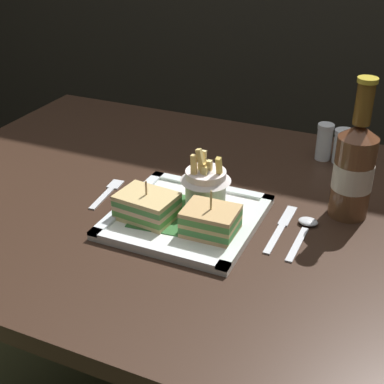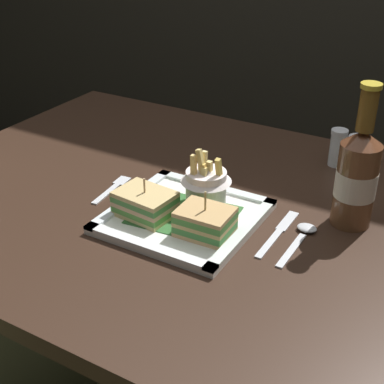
# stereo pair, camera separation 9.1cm
# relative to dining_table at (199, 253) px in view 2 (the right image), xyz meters

# --- Properties ---
(dining_table) EXTENTS (1.20, 0.84, 0.75)m
(dining_table) POSITION_rel_dining_table_xyz_m (0.00, 0.00, 0.00)
(dining_table) COLOR #332117
(dining_table) RESTS_ON ground_plane
(square_plate) EXTENTS (0.25, 0.25, 0.02)m
(square_plate) POSITION_rel_dining_table_xyz_m (0.01, -0.07, 0.12)
(square_plate) COLOR white
(square_plate) RESTS_ON dining_table
(sandwich_half_left) EXTENTS (0.11, 0.08, 0.07)m
(sandwich_half_left) POSITION_rel_dining_table_xyz_m (-0.05, -0.10, 0.15)
(sandwich_half_left) COLOR tan
(sandwich_half_left) RESTS_ON square_plate
(sandwich_half_right) EXTENTS (0.09, 0.07, 0.08)m
(sandwich_half_right) POSITION_rel_dining_table_xyz_m (0.07, -0.10, 0.15)
(sandwich_half_right) COLOR tan
(sandwich_half_right) RESTS_ON square_plate
(fries_cup) EXTENTS (0.09, 0.09, 0.12)m
(fries_cup) POSITION_rel_dining_table_xyz_m (0.02, -0.02, 0.18)
(fries_cup) COLOR white
(fries_cup) RESTS_ON square_plate
(beer_bottle) EXTENTS (0.07, 0.07, 0.26)m
(beer_bottle) POSITION_rel_dining_table_xyz_m (0.27, 0.07, 0.21)
(beer_bottle) COLOR brown
(beer_bottle) RESTS_ON dining_table
(fork) EXTENTS (0.03, 0.12, 0.00)m
(fork) POSITION_rel_dining_table_xyz_m (-0.18, -0.04, 0.12)
(fork) COLOR silver
(fork) RESTS_ON dining_table
(knife) EXTENTS (0.02, 0.17, 0.00)m
(knife) POSITION_rel_dining_table_xyz_m (0.17, -0.02, 0.12)
(knife) COLOR silver
(knife) RESTS_ON dining_table
(spoon) EXTENTS (0.04, 0.14, 0.01)m
(spoon) POSITION_rel_dining_table_xyz_m (0.21, -0.01, 0.12)
(spoon) COLOR silver
(spoon) RESTS_ON dining_table
(salt_shaker) EXTENTS (0.04, 0.04, 0.08)m
(salt_shaker) POSITION_rel_dining_table_xyz_m (0.18, 0.29, 0.15)
(salt_shaker) COLOR silver
(salt_shaker) RESTS_ON dining_table
(pepper_shaker) EXTENTS (0.04, 0.04, 0.07)m
(pepper_shaker) POSITION_rel_dining_table_xyz_m (0.22, 0.29, 0.15)
(pepper_shaker) COLOR silver
(pepper_shaker) RESTS_ON dining_table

